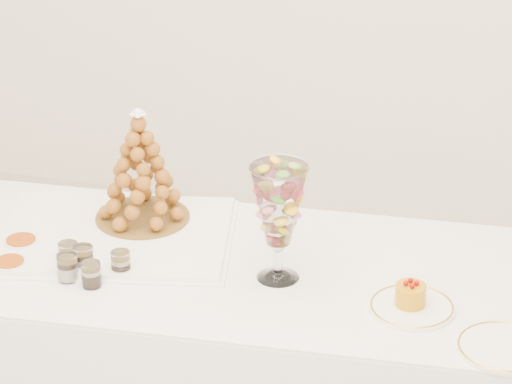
% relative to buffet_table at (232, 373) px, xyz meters
% --- Properties ---
extents(buffet_table, '(1.96, 0.89, 0.73)m').
position_rel_buffet_table_xyz_m(buffet_table, '(0.00, 0.00, 0.00)').
color(buffet_table, white).
rests_on(buffet_table, ground).
extents(lace_tray, '(0.73, 0.61, 0.02)m').
position_rel_buffet_table_xyz_m(lace_tray, '(-0.37, 0.06, 0.37)').
color(lace_tray, white).
rests_on(lace_tray, buffet_table).
extents(macaron_vase, '(0.15, 0.15, 0.33)m').
position_rel_buffet_table_xyz_m(macaron_vase, '(0.14, -0.03, 0.58)').
color(macaron_vase, white).
rests_on(macaron_vase, buffet_table).
extents(cake_plate, '(0.22, 0.22, 0.01)m').
position_rel_buffet_table_xyz_m(cake_plate, '(0.52, -0.10, 0.37)').
color(cake_plate, white).
rests_on(cake_plate, buffet_table).
extents(spare_plate, '(0.23, 0.23, 0.01)m').
position_rel_buffet_table_xyz_m(spare_plate, '(0.76, -0.22, 0.37)').
color(spare_plate, white).
rests_on(spare_plate, buffet_table).
extents(verrine_a, '(0.06, 0.06, 0.07)m').
position_rel_buffet_table_xyz_m(verrine_a, '(-0.43, -0.13, 0.40)').
color(verrine_a, white).
rests_on(verrine_a, buffet_table).
extents(verrine_b, '(0.06, 0.06, 0.07)m').
position_rel_buffet_table_xyz_m(verrine_b, '(-0.38, -0.14, 0.40)').
color(verrine_b, white).
rests_on(verrine_b, buffet_table).
extents(verrine_c, '(0.06, 0.06, 0.07)m').
position_rel_buffet_table_xyz_m(verrine_c, '(-0.27, -0.13, 0.40)').
color(verrine_c, white).
rests_on(verrine_c, buffet_table).
extents(verrine_d, '(0.07, 0.07, 0.08)m').
position_rel_buffet_table_xyz_m(verrine_d, '(-0.40, -0.19, 0.40)').
color(verrine_d, white).
rests_on(verrine_d, buffet_table).
extents(verrine_e, '(0.06, 0.06, 0.07)m').
position_rel_buffet_table_xyz_m(verrine_e, '(-0.33, -0.21, 0.40)').
color(verrine_e, white).
rests_on(verrine_e, buffet_table).
extents(ramekin_back, '(0.09, 0.09, 0.03)m').
position_rel_buffet_table_xyz_m(ramekin_back, '(-0.60, -0.07, 0.38)').
color(ramekin_back, white).
rests_on(ramekin_back, buffet_table).
extents(ramekin_front, '(0.09, 0.09, 0.03)m').
position_rel_buffet_table_xyz_m(ramekin_front, '(-0.58, -0.19, 0.38)').
color(ramekin_front, white).
rests_on(ramekin_front, buffet_table).
extents(croquembouche, '(0.28, 0.28, 0.35)m').
position_rel_buffet_table_xyz_m(croquembouche, '(-0.32, 0.16, 0.55)').
color(croquembouche, brown).
rests_on(croquembouche, lace_tray).
extents(mousse_cake, '(0.08, 0.08, 0.07)m').
position_rel_buffet_table_xyz_m(mousse_cake, '(0.51, -0.09, 0.40)').
color(mousse_cake, '#C47F09').
rests_on(mousse_cake, cake_plate).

